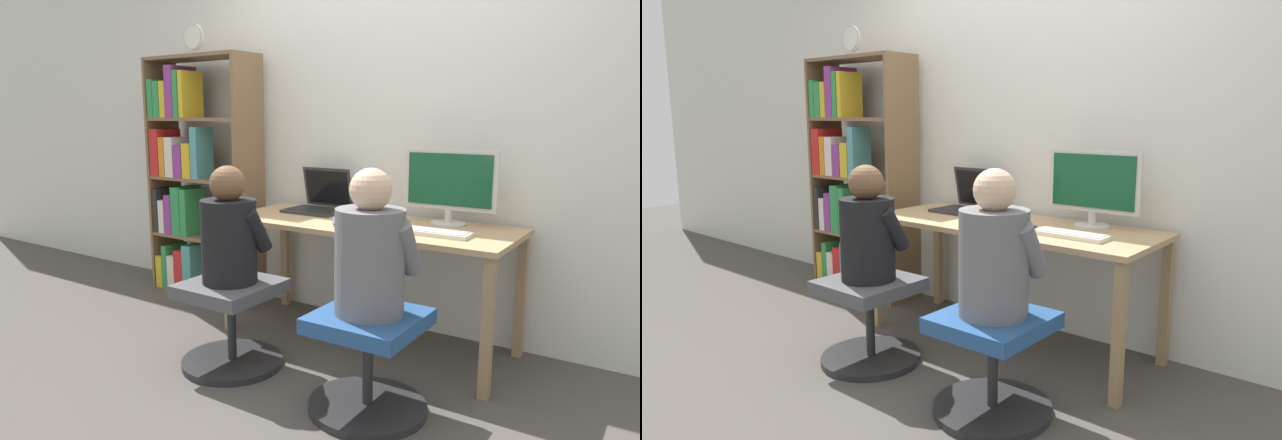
% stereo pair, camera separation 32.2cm
% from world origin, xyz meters
% --- Properties ---
extents(ground_plane, '(14.00, 14.00, 0.00)m').
position_xyz_m(ground_plane, '(0.00, 0.00, 0.00)').
color(ground_plane, '#4C4742').
extents(wall_back, '(10.00, 0.05, 2.60)m').
position_xyz_m(wall_back, '(0.00, 0.73, 1.30)').
color(wall_back, silver).
rests_on(wall_back, ground_plane).
extents(desk, '(1.70, 0.66, 0.72)m').
position_xyz_m(desk, '(0.00, 0.33, 0.65)').
color(desk, tan).
rests_on(desk, ground_plane).
extents(desktop_monitor, '(0.54, 0.20, 0.42)m').
position_xyz_m(desktop_monitor, '(0.42, 0.52, 0.95)').
color(desktop_monitor, beige).
rests_on(desktop_monitor, desk).
extents(laptop, '(0.36, 0.31, 0.27)m').
position_xyz_m(laptop, '(-0.44, 0.50, 0.78)').
color(laptop, '#2D2D30').
rests_on(laptop, desk).
extents(keyboard, '(0.39, 0.13, 0.03)m').
position_xyz_m(keyboard, '(0.45, 0.22, 0.74)').
color(keyboard, silver).
rests_on(keyboard, desk).
extents(computer_mouse_by_keyboard, '(0.06, 0.09, 0.03)m').
position_xyz_m(computer_mouse_by_keyboard, '(0.20, 0.24, 0.74)').
color(computer_mouse_by_keyboard, black).
rests_on(computer_mouse_by_keyboard, desk).
extents(office_chair_left, '(0.54, 0.54, 0.46)m').
position_xyz_m(office_chair_left, '(0.40, -0.37, 0.26)').
color(office_chair_left, '#262628').
rests_on(office_chair_left, ground_plane).
extents(office_chair_right, '(0.54, 0.54, 0.46)m').
position_xyz_m(office_chair_right, '(-0.44, -0.35, 0.26)').
color(office_chair_right, '#262628').
rests_on(office_chair_right, ground_plane).
extents(person_at_monitor, '(0.38, 0.33, 0.65)m').
position_xyz_m(person_at_monitor, '(0.40, -0.36, 0.74)').
color(person_at_monitor, slate).
rests_on(person_at_monitor, office_chair_left).
extents(person_at_laptop, '(0.36, 0.31, 0.62)m').
position_xyz_m(person_at_laptop, '(-0.44, -0.34, 0.73)').
color(person_at_laptop, black).
rests_on(person_at_laptop, office_chair_right).
extents(bookshelf, '(0.89, 0.31, 1.75)m').
position_xyz_m(bookshelf, '(-1.58, 0.47, 0.84)').
color(bookshelf, brown).
rests_on(bookshelf, ground_plane).
extents(desk_clock, '(0.18, 0.03, 0.20)m').
position_xyz_m(desk_clock, '(-1.41, 0.40, 1.85)').
color(desk_clock, '#B2B2B7').
rests_on(desk_clock, bookshelf).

